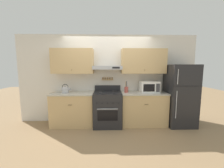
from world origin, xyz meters
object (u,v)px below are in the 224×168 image
object	(u,v)px
stove_range	(108,109)
refrigerator	(180,95)
microwave	(149,87)
utensil_crock	(126,89)
tea_kettle	(65,89)

from	to	relation	value
stove_range	refrigerator	distance (m)	2.06
stove_range	microwave	bearing A→B (deg)	4.07
stove_range	refrigerator	bearing A→B (deg)	-0.40
stove_range	microwave	world-z (taller)	microwave
microwave	utensil_crock	bearing A→B (deg)	-178.43
refrigerator	tea_kettle	xyz separation A→B (m)	(-3.19, 0.08, 0.17)
refrigerator	utensil_crock	world-z (taller)	refrigerator
tea_kettle	stove_range	bearing A→B (deg)	-3.22
utensil_crock	tea_kettle	bearing A→B (deg)	-180.00
refrigerator	tea_kettle	size ratio (longest dim) A/B	6.75
stove_range	utensil_crock	xyz separation A→B (m)	(0.53, 0.07, 0.53)
tea_kettle	utensil_crock	size ratio (longest dim) A/B	0.80
refrigerator	tea_kettle	world-z (taller)	refrigerator
refrigerator	tea_kettle	distance (m)	3.19
tea_kettle	utensil_crock	distance (m)	1.69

